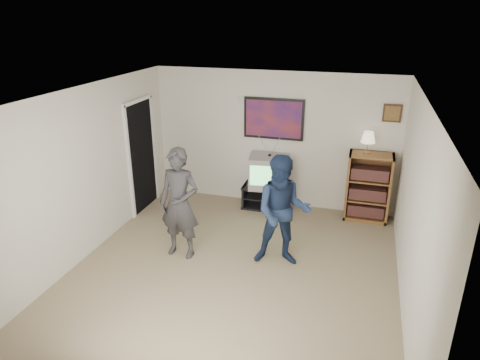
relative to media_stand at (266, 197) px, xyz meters
The scene contains 13 objects.
room_shell 2.15m from the media_stand, 88.57° to the right, with size 4.51×5.00×2.51m.
media_stand is the anchor object (origin of this frame).
crt_television 0.51m from the media_stand, ahead, with size 0.70×0.60×0.60m, color gray, non-canonical shape.
bookshelf 1.84m from the media_stand, ahead, with size 0.74×0.42×1.21m, color brown, non-canonical shape.
table_lamp 2.08m from the media_stand, ahead, with size 0.24×0.24×0.38m, color #FFEEC1, non-canonical shape.
person_tall 2.24m from the media_stand, 113.06° to the right, with size 0.61×0.40×1.68m, color #2D2C2F.
person_short 1.99m from the media_stand, 70.09° to the right, with size 0.80×0.62×1.65m, color #192745.
controller_left 2.17m from the media_stand, 116.14° to the right, with size 0.03×0.11×0.03m, color white.
controller_right 1.92m from the media_stand, 66.25° to the right, with size 0.04×0.12×0.04m, color white.
poster 1.46m from the media_stand, 79.16° to the left, with size 1.10×0.03×0.75m, color black.
air_vent 1.82m from the media_stand, 153.58° to the left, with size 0.28×0.02×0.14m, color white.
small_picture 2.65m from the media_stand, ahead, with size 0.30×0.03×0.30m, color #352311.
doorway 2.41m from the media_stand, 163.94° to the right, with size 0.03×0.85×2.00m, color black.
Camera 1 is at (1.57, -4.93, 3.46)m, focal length 32.00 mm.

